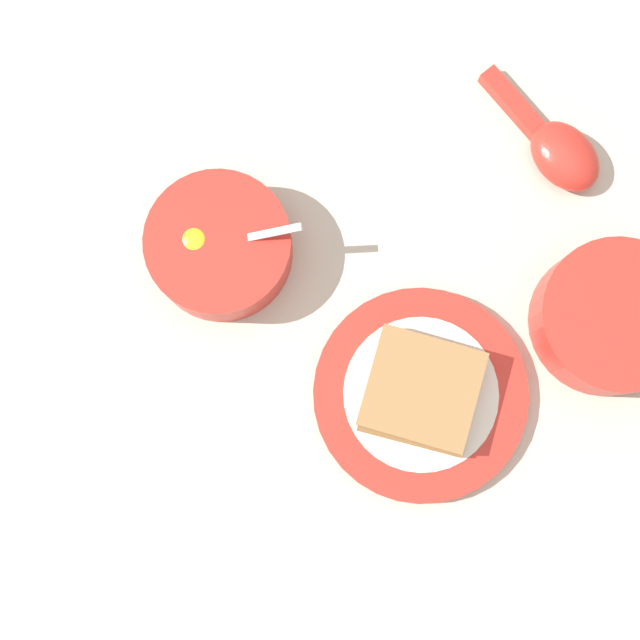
{
  "coord_description": "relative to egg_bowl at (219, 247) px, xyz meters",
  "views": [
    {
      "loc": [
        0.1,
        -0.15,
        0.86
      ],
      "look_at": [
        0.0,
        -0.09,
        0.02
      ],
      "focal_mm": 50.0,
      "sensor_mm": 36.0,
      "label": 1
    }
  ],
  "objects": [
    {
      "name": "egg_bowl",
      "position": [
        0.0,
        0.0,
        0.0
      ],
      "size": [
        0.14,
        0.14,
        0.08
      ],
      "color": "red",
      "rests_on": "ground_plane"
    },
    {
      "name": "toast_plate",
      "position": [
        0.22,
        0.09,
        -0.02
      ],
      "size": [
        0.2,
        0.2,
        0.02
      ],
      "color": "red",
      "rests_on": "ground_plane"
    },
    {
      "name": "toast_sandwich",
      "position": [
        0.22,
        0.09,
        0.0
      ],
      "size": [
        0.14,
        0.14,
        0.03
      ],
      "color": "brown",
      "rests_on": "toast_plate"
    },
    {
      "name": "congee_bowl",
      "position": [
        0.25,
        0.28,
        0.0
      ],
      "size": [
        0.14,
        0.14,
        0.06
      ],
      "color": "red",
      "rests_on": "ground_plane"
    },
    {
      "name": "ground_plane",
      "position": [
        0.11,
        0.13,
        -0.03
      ],
      "size": [
        3.0,
        3.0,
        0.0
      ],
      "primitive_type": "plane",
      "color": "beige"
    },
    {
      "name": "soup_spoon",
      "position": [
        0.09,
        0.33,
        -0.01
      ],
      "size": [
        0.16,
        0.07,
        0.04
      ],
      "color": "red",
      "rests_on": "ground_plane"
    }
  ]
}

